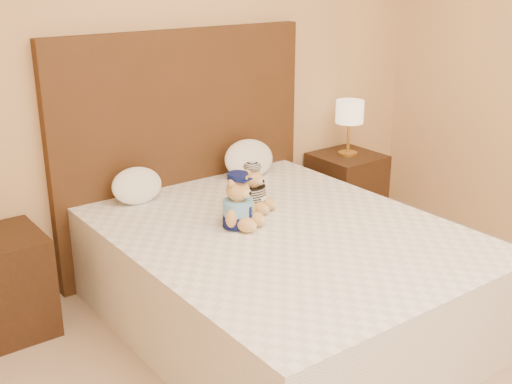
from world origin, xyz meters
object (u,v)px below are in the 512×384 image
at_px(teddy_prisoner, 252,188).
at_px(pillow_left, 137,184).
at_px(lamp, 350,115).
at_px(teddy_police, 238,200).
at_px(bed, 283,276).
at_px(nightstand_right, 346,190).
at_px(nightstand_left, 2,285).
at_px(pillow_right, 249,157).

xyz_separation_m(teddy_prisoner, pillow_left, (-0.46, 0.50, -0.02)).
height_order(lamp, teddy_police, lamp).
bearing_deg(lamp, teddy_police, -156.35).
relative_size(bed, nightstand_right, 3.64).
distance_m(nightstand_left, lamp, 2.56).
bearing_deg(pillow_right, nightstand_right, -1.98).
bearing_deg(pillow_left, bed, -62.85).
bearing_deg(nightstand_right, pillow_right, 178.02).
distance_m(nightstand_right, pillow_left, 1.72).
height_order(nightstand_right, teddy_police, teddy_police).
xyz_separation_m(bed, pillow_right, (0.38, 0.83, 0.41)).
xyz_separation_m(lamp, pillow_right, (-0.87, 0.03, -0.17)).
distance_m(lamp, pillow_right, 0.89).
bearing_deg(nightstand_left, teddy_police, -29.66).
bearing_deg(nightstand_right, pillow_left, 178.97).
bearing_deg(nightstand_right, teddy_prisoner, -158.62).
bearing_deg(nightstand_right, nightstand_left, 180.00).
bearing_deg(teddy_police, lamp, 2.35).
bearing_deg(lamp, pillow_right, 178.02).
height_order(nightstand_left, lamp, lamp).
relative_size(nightstand_left, pillow_right, 1.49).
distance_m(bed, teddy_prisoner, 0.52).
bearing_deg(teddy_prisoner, lamp, -1.65).
xyz_separation_m(nightstand_left, teddy_prisoner, (1.29, -0.47, 0.41)).
bearing_deg(bed, teddy_prisoner, 83.39).
height_order(teddy_police, pillow_left, teddy_police).
bearing_deg(teddy_police, pillow_right, 28.72).
bearing_deg(bed, lamp, 32.62).
bearing_deg(pillow_right, pillow_left, 180.00).
xyz_separation_m(nightstand_left, teddy_police, (1.09, -0.62, 0.42)).
distance_m(bed, nightstand_right, 1.48).
xyz_separation_m(nightstand_right, pillow_right, (-0.87, 0.03, 0.41)).
relative_size(nightstand_right, teddy_police, 1.88).
bearing_deg(teddy_prisoner, teddy_police, -167.32).
bearing_deg(pillow_right, nightstand_left, -178.95).
relative_size(bed, pillow_left, 6.38).
height_order(teddy_police, teddy_prisoner, teddy_police).
bearing_deg(teddy_prisoner, nightstand_left, 136.74).
distance_m(bed, teddy_police, 0.49).
relative_size(nightstand_left, teddy_prisoner, 2.10).
xyz_separation_m(lamp, teddy_prisoner, (-1.21, -0.47, -0.17)).
height_order(nightstand_left, pillow_right, pillow_right).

